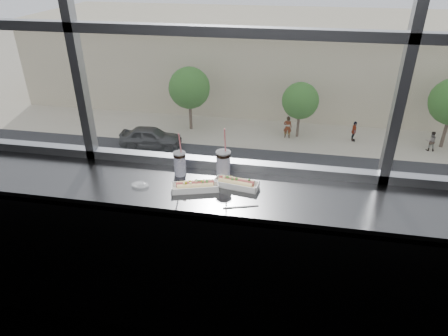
% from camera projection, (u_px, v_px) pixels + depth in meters
% --- Properties ---
extents(wall_back_lower, '(6.00, 0.00, 6.00)m').
position_uv_depth(wall_back_lower, '(229.00, 232.00, 3.00)').
color(wall_back_lower, black).
rests_on(wall_back_lower, ground).
extents(counter, '(6.00, 0.55, 0.06)m').
position_uv_depth(counter, '(222.00, 193.00, 2.51)').
color(counter, '#505051').
rests_on(counter, ground).
extents(counter_fascia, '(6.00, 0.04, 1.04)m').
position_uv_depth(counter_fascia, '(215.00, 283.00, 2.54)').
color(counter_fascia, '#505051').
rests_on(counter_fascia, ground).
extents(hotdog_tray_left, '(0.30, 0.17, 0.07)m').
position_uv_depth(hotdog_tray_left, '(195.00, 186.00, 2.47)').
color(hotdog_tray_left, white).
rests_on(hotdog_tray_left, counter).
extents(hotdog_tray_right, '(0.29, 0.13, 0.07)m').
position_uv_depth(hotdog_tray_right, '(236.00, 183.00, 2.50)').
color(hotdog_tray_right, white).
rests_on(hotdog_tray_right, counter).
extents(soda_cup_left, '(0.08, 0.08, 0.31)m').
position_uv_depth(soda_cup_left, '(180.00, 162.00, 2.61)').
color(soda_cup_left, white).
rests_on(soda_cup_left, counter).
extents(soda_cup_right, '(0.10, 0.10, 0.36)m').
position_uv_depth(soda_cup_right, '(223.00, 163.00, 2.58)').
color(soda_cup_right, white).
rests_on(soda_cup_right, counter).
extents(loose_straw, '(0.20, 0.07, 0.01)m').
position_uv_depth(loose_straw, '(241.00, 207.00, 2.32)').
color(loose_straw, white).
rests_on(loose_straw, counter).
extents(wrapper, '(0.11, 0.08, 0.03)m').
position_uv_depth(wrapper, '(140.00, 185.00, 2.52)').
color(wrapper, silver).
rests_on(wrapper, counter).
extents(plaza_ground, '(120.00, 120.00, 0.00)m').
position_uv_depth(plaza_ground, '(292.00, 82.00, 46.08)').
color(plaza_ground, '#ADA48C').
rests_on(plaza_ground, ground).
extents(street_asphalt, '(80.00, 10.00, 0.06)m').
position_uv_depth(street_asphalt, '(280.00, 185.00, 25.79)').
color(street_asphalt, black).
rests_on(street_asphalt, plaza_ground).
extents(far_sidewalk, '(80.00, 6.00, 0.04)m').
position_uv_depth(far_sidewalk, '(286.00, 136.00, 32.70)').
color(far_sidewalk, '#ADA48C').
rests_on(far_sidewalk, plaza_ground).
extents(far_building, '(50.00, 14.00, 8.00)m').
position_uv_depth(far_building, '(293.00, 58.00, 39.41)').
color(far_building, '#B8AC8C').
rests_on(far_building, plaza_ground).
extents(car_near_d, '(2.93, 6.92, 2.30)m').
position_uv_depth(car_near_d, '(410.00, 218.00, 20.69)').
color(car_near_d, white).
rests_on(car_near_d, street_asphalt).
extents(car_near_c, '(2.90, 6.92, 2.30)m').
position_uv_depth(car_near_c, '(244.00, 201.00, 22.06)').
color(car_near_c, maroon).
rests_on(car_near_c, street_asphalt).
extents(car_far_a, '(3.13, 6.56, 2.13)m').
position_uv_depth(car_far_a, '(151.00, 134.00, 30.30)').
color(car_far_a, '#303030').
rests_on(car_far_a, street_asphalt).
extents(car_near_b, '(3.06, 6.39, 2.07)m').
position_uv_depth(car_near_b, '(156.00, 194.00, 22.92)').
color(car_near_b, black).
rests_on(car_near_b, street_asphalt).
extents(car_near_a, '(2.97, 6.85, 2.26)m').
position_uv_depth(car_near_a, '(47.00, 181.00, 23.95)').
color(car_near_a, silver).
rests_on(car_near_a, street_asphalt).
extents(pedestrian_d, '(0.82, 0.62, 1.85)m').
position_uv_depth(pedestrian_d, '(432.00, 139.00, 29.83)').
color(pedestrian_d, '#66605B').
rests_on(pedestrian_d, far_sidewalk).
extents(pedestrian_b, '(0.98, 0.73, 2.20)m').
position_uv_depth(pedestrian_b, '(288.00, 125.00, 31.79)').
color(pedestrian_b, '#66605B').
rests_on(pedestrian_b, far_sidewalk).
extents(pedestrian_c, '(0.65, 0.87, 1.96)m').
position_uv_depth(pedestrian_c, '(354.00, 129.00, 31.31)').
color(pedestrian_c, '#66605B').
rests_on(pedestrian_c, far_sidewalk).
extents(tree_left, '(3.39, 3.39, 5.29)m').
position_uv_depth(tree_left, '(189.00, 88.00, 32.24)').
color(tree_left, '#47382B').
rests_on(tree_left, far_sidewalk).
extents(tree_center, '(2.89, 2.89, 4.52)m').
position_uv_depth(tree_center, '(300.00, 101.00, 31.09)').
color(tree_center, '#47382B').
rests_on(tree_center, far_sidewalk).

